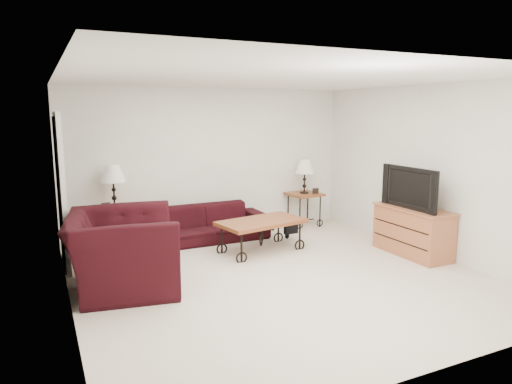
# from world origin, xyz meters

# --- Properties ---
(ground) EXTENTS (5.00, 5.00, 0.00)m
(ground) POSITION_xyz_m (0.00, 0.00, 0.00)
(ground) COLOR beige
(ground) RESTS_ON ground
(wall_back) EXTENTS (5.00, 0.02, 2.50)m
(wall_back) POSITION_xyz_m (0.00, 2.50, 1.25)
(wall_back) COLOR white
(wall_back) RESTS_ON ground
(wall_front) EXTENTS (5.00, 0.02, 2.50)m
(wall_front) POSITION_xyz_m (0.00, -2.50, 1.25)
(wall_front) COLOR white
(wall_front) RESTS_ON ground
(wall_left) EXTENTS (0.02, 5.00, 2.50)m
(wall_left) POSITION_xyz_m (-2.50, 0.00, 1.25)
(wall_left) COLOR white
(wall_left) RESTS_ON ground
(wall_right) EXTENTS (0.02, 5.00, 2.50)m
(wall_right) POSITION_xyz_m (2.50, 0.00, 1.25)
(wall_right) COLOR white
(wall_right) RESTS_ON ground
(ceiling) EXTENTS (5.00, 5.00, 0.00)m
(ceiling) POSITION_xyz_m (0.00, 0.00, 2.50)
(ceiling) COLOR white
(ceiling) RESTS_ON wall_back
(doorway) EXTENTS (0.08, 0.94, 2.04)m
(doorway) POSITION_xyz_m (-2.47, 1.65, 1.02)
(doorway) COLOR black
(doorway) RESTS_ON ground
(sofa) EXTENTS (1.97, 0.77, 0.57)m
(sofa) POSITION_xyz_m (-0.26, 2.02, 0.29)
(sofa) COLOR black
(sofa) RESTS_ON ground
(side_table_left) EXTENTS (0.63, 0.63, 0.66)m
(side_table_left) POSITION_xyz_m (-1.69, 2.20, 0.33)
(side_table_left) COLOR brown
(side_table_left) RESTS_ON ground
(side_table_right) EXTENTS (0.62, 0.62, 0.62)m
(side_table_right) POSITION_xyz_m (1.70, 2.20, 0.31)
(side_table_right) COLOR brown
(side_table_right) RESTS_ON ground
(lamp_left) EXTENTS (0.39, 0.39, 0.66)m
(lamp_left) POSITION_xyz_m (-1.69, 2.20, 0.98)
(lamp_left) COLOR black
(lamp_left) RESTS_ON side_table_left
(lamp_right) EXTENTS (0.38, 0.38, 0.62)m
(lamp_right) POSITION_xyz_m (1.70, 2.20, 0.93)
(lamp_right) COLOR black
(lamp_right) RESTS_ON side_table_right
(photo_frame_left) EXTENTS (0.13, 0.05, 0.11)m
(photo_frame_left) POSITION_xyz_m (-1.84, 2.05, 0.71)
(photo_frame_left) COLOR black
(photo_frame_left) RESTS_ON side_table_left
(photo_frame_right) EXTENTS (0.12, 0.03, 0.10)m
(photo_frame_right) POSITION_xyz_m (1.85, 2.05, 0.67)
(photo_frame_right) COLOR black
(photo_frame_right) RESTS_ON side_table_right
(coffee_table) EXTENTS (1.39, 0.92, 0.48)m
(coffee_table) POSITION_xyz_m (0.28, 1.09, 0.24)
(coffee_table) COLOR brown
(coffee_table) RESTS_ON ground
(armchair) EXTENTS (1.45, 1.59, 0.92)m
(armchair) POSITION_xyz_m (-1.88, 0.48, 0.46)
(armchair) COLOR black
(armchair) RESTS_ON ground
(throw_pillow) EXTENTS (0.18, 0.43, 0.41)m
(throw_pillow) POSITION_xyz_m (-1.72, 0.43, 0.52)
(throw_pillow) COLOR #BC4118
(throw_pillow) RESTS_ON armchair
(tv_stand) EXTENTS (0.49, 1.18, 0.71)m
(tv_stand) POSITION_xyz_m (2.23, -0.02, 0.35)
(tv_stand) COLOR #B36642
(tv_stand) RESTS_ON ground
(television) EXTENTS (0.14, 1.06, 0.61)m
(television) POSITION_xyz_m (2.21, -0.02, 1.01)
(television) COLOR black
(television) RESTS_ON tv_stand
(backpack) EXTENTS (0.41, 0.33, 0.48)m
(backpack) POSITION_xyz_m (0.97, 1.54, 0.24)
(backpack) COLOR black
(backpack) RESTS_ON ground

